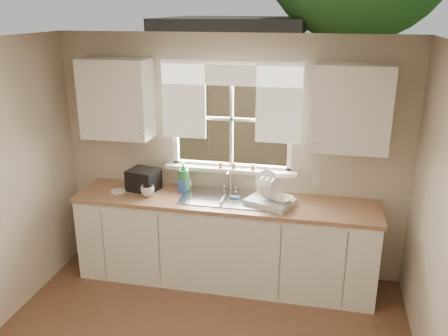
% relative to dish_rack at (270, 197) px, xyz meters
% --- Properties ---
extents(room_walls, '(3.62, 4.02, 2.50)m').
position_rel_dish_rack_xyz_m(room_walls, '(-0.46, -1.72, 0.26)').
color(room_walls, beige).
rests_on(room_walls, ground).
extents(ceiling, '(3.60, 4.00, 0.02)m').
position_rel_dish_rack_xyz_m(ceiling, '(-0.46, -1.66, 1.52)').
color(ceiling, silver).
rests_on(ceiling, room_walls).
extents(window, '(1.38, 0.16, 1.06)m').
position_rel_dish_rack_xyz_m(window, '(-0.46, 0.34, 0.51)').
color(window, white).
rests_on(window, room_walls).
extents(curtains, '(1.50, 0.03, 0.81)m').
position_rel_dish_rack_xyz_m(curtains, '(-0.46, 0.29, 0.96)').
color(curtains, white).
rests_on(curtains, room_walls).
extents(base_cabinets, '(3.00, 0.62, 0.87)m').
position_rel_dish_rack_xyz_m(base_cabinets, '(-0.46, 0.02, -0.54)').
color(base_cabinets, white).
rests_on(base_cabinets, ground).
extents(countertop, '(3.04, 0.65, 0.04)m').
position_rel_dish_rack_xyz_m(countertop, '(-0.46, 0.02, -0.09)').
color(countertop, '#A17250').
rests_on(countertop, base_cabinets).
extents(upper_cabinet_left, '(0.70, 0.33, 0.80)m').
position_rel_dish_rack_xyz_m(upper_cabinet_left, '(-1.61, 0.17, 0.87)').
color(upper_cabinet_left, white).
rests_on(upper_cabinet_left, room_walls).
extents(upper_cabinet_right, '(0.70, 0.33, 0.80)m').
position_rel_dish_rack_xyz_m(upper_cabinet_right, '(0.69, 0.17, 0.87)').
color(upper_cabinet_right, white).
rests_on(upper_cabinet_right, room_walls).
extents(wall_outlet, '(0.08, 0.01, 0.12)m').
position_rel_dish_rack_xyz_m(wall_outlet, '(0.42, 0.33, 0.10)').
color(wall_outlet, beige).
rests_on(wall_outlet, room_walls).
extents(sill_jars, '(0.38, 0.04, 0.06)m').
position_rel_dish_rack_xyz_m(sill_jars, '(-0.40, 0.28, 0.20)').
color(sill_jars, brown).
rests_on(sill_jars, window).
extents(sink, '(0.88, 0.52, 0.40)m').
position_rel_dish_rack_xyz_m(sink, '(-0.46, 0.05, -0.14)').
color(sink, '#B7B7BC').
rests_on(sink, countertop).
extents(dish_rack, '(0.51, 0.45, 0.30)m').
position_rel_dish_rack_xyz_m(dish_rack, '(0.00, 0.00, 0.00)').
color(dish_rack, silver).
rests_on(dish_rack, countertop).
extents(bowl, '(0.26, 0.26, 0.05)m').
position_rel_dish_rack_xyz_m(bowl, '(0.12, -0.05, 0.01)').
color(bowl, white).
rests_on(bowl, dish_rack).
extents(soap_bottle_a, '(0.14, 0.14, 0.32)m').
position_rel_dish_rack_xyz_m(soap_bottle_a, '(-0.92, 0.15, 0.09)').
color(soap_bottle_a, '#2D8A3A').
rests_on(soap_bottle_a, countertop).
extents(soap_bottle_b, '(0.11, 0.11, 0.21)m').
position_rel_dish_rack_xyz_m(soap_bottle_b, '(-0.92, 0.14, 0.04)').
color(soap_bottle_b, '#3056B5').
rests_on(soap_bottle_b, countertop).
extents(soap_bottle_c, '(0.17, 0.17, 0.19)m').
position_rel_dish_rack_xyz_m(soap_bottle_c, '(-0.92, 0.20, 0.03)').
color(soap_bottle_c, beige).
rests_on(soap_bottle_c, countertop).
extents(saucer, '(0.16, 0.16, 0.01)m').
position_rel_dish_rack_xyz_m(saucer, '(-1.58, -0.01, -0.06)').
color(saucer, white).
rests_on(saucer, countertop).
extents(cup, '(0.18, 0.18, 0.11)m').
position_rel_dish_rack_xyz_m(cup, '(-1.24, -0.06, -0.01)').
color(cup, silver).
rests_on(cup, countertop).
extents(black_appliance, '(0.34, 0.31, 0.22)m').
position_rel_dish_rack_xyz_m(black_appliance, '(-1.34, 0.11, 0.04)').
color(black_appliance, black).
rests_on(black_appliance, countertop).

